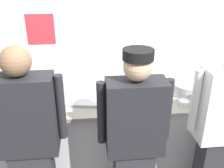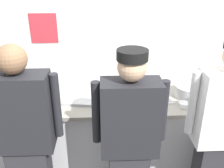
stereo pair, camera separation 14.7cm
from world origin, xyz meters
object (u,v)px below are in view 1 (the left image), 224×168
at_px(chef_far_right, 223,128).
at_px(ramekin_orange_sauce, 152,91).
at_px(chef_near_left, 29,142).
at_px(chef_center, 134,140).
at_px(mixing_bowl_steel, 190,89).
at_px(ramekin_red_sauce, 133,89).
at_px(plate_stack_front, 40,104).
at_px(ramekin_yellow_sauce, 184,102).
at_px(squeeze_bottle_primary, 146,89).
at_px(plate_stack_rear, 133,98).
at_px(chefs_knife, 160,102).
at_px(sheet_tray, 91,99).

bearing_deg(chef_far_right, ramekin_orange_sauce, 122.31).
relative_size(chef_near_left, chef_far_right, 0.99).
bearing_deg(chef_far_right, chef_center, -176.50).
xyz_separation_m(chef_far_right, mixing_bowl_steel, (-0.05, 0.66, 0.07)).
bearing_deg(ramekin_red_sauce, plate_stack_front, -164.17).
bearing_deg(mixing_bowl_steel, ramekin_yellow_sauce, -122.68).
xyz_separation_m(chef_near_left, ramekin_orange_sauce, (1.20, 0.72, 0.05)).
xyz_separation_m(squeeze_bottle_primary, ramekin_red_sauce, (-0.11, 0.15, -0.06)).
bearing_deg(chef_near_left, squeeze_bottle_primary, 29.88).
bearing_deg(squeeze_bottle_primary, ramekin_red_sauce, 126.12).
height_order(chef_near_left, plate_stack_rear, chef_near_left).
relative_size(plate_stack_rear, chefs_knife, 0.91).
height_order(chef_near_left, chefs_knife, chef_near_left).
relative_size(plate_stack_front, sheet_tray, 0.39).
distance_m(chef_center, ramekin_yellow_sauce, 0.77).
height_order(plate_stack_front, ramekin_orange_sauce, plate_stack_front).
bearing_deg(mixing_bowl_steel, chef_center, -136.41).
bearing_deg(chef_center, mixing_bowl_steel, 43.59).
bearing_deg(sheet_tray, plate_stack_rear, -10.87).
distance_m(plate_stack_rear, squeeze_bottle_primary, 0.20).
bearing_deg(ramekin_orange_sauce, chef_near_left, -149.04).
height_order(chef_center, mixing_bowl_steel, chef_center).
bearing_deg(ramekin_orange_sauce, sheet_tray, -171.14).
bearing_deg(plate_stack_front, squeeze_bottle_primary, 6.49).
relative_size(mixing_bowl_steel, ramekin_orange_sauce, 4.28).
relative_size(plate_stack_front, chefs_knife, 0.76).
xyz_separation_m(squeeze_bottle_primary, ramekin_yellow_sauce, (0.35, -0.22, -0.06)).
distance_m(chef_far_right, mixing_bowl_steel, 0.67).
xyz_separation_m(mixing_bowl_steel, ramekin_orange_sauce, (-0.41, 0.07, -0.04)).
distance_m(chef_center, ramekin_orange_sauce, 0.85).
bearing_deg(ramekin_orange_sauce, chef_center, -113.41).
xyz_separation_m(chef_far_right, ramekin_yellow_sauce, (-0.20, 0.43, 0.03)).
bearing_deg(plate_stack_front, mixing_bowl_steel, 4.95).
xyz_separation_m(sheet_tray, chefs_knife, (0.72, -0.11, -0.01)).
xyz_separation_m(mixing_bowl_steel, chefs_knife, (-0.37, -0.15, -0.06)).
relative_size(sheet_tray, ramekin_red_sauce, 6.13).
xyz_separation_m(chef_center, ramekin_red_sauce, (0.13, 0.85, 0.06)).
bearing_deg(ramekin_red_sauce, mixing_bowl_steel, -13.03).
bearing_deg(chef_far_right, chef_near_left, 179.76).
relative_size(chef_near_left, squeeze_bottle_primary, 9.50).
relative_size(plate_stack_front, mixing_bowl_steel, 0.56).
distance_m(ramekin_red_sauce, chefs_knife, 0.38).
height_order(ramekin_yellow_sauce, chefs_knife, ramekin_yellow_sauce).
bearing_deg(ramekin_red_sauce, squeeze_bottle_primary, -53.88).
distance_m(chef_center, chefs_knife, 0.67).
bearing_deg(chefs_knife, squeeze_bottle_primary, 132.72).
xyz_separation_m(squeeze_bottle_primary, ramekin_orange_sauce, (0.09, 0.08, -0.07)).
bearing_deg(ramekin_orange_sauce, mixing_bowl_steel, -9.53).
distance_m(chef_near_left, mixing_bowl_steel, 1.74).
bearing_deg(chef_center, squeeze_bottle_primary, 70.43).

